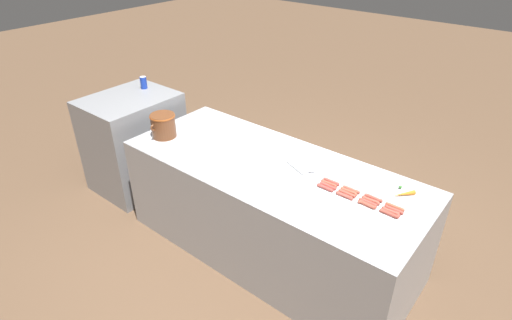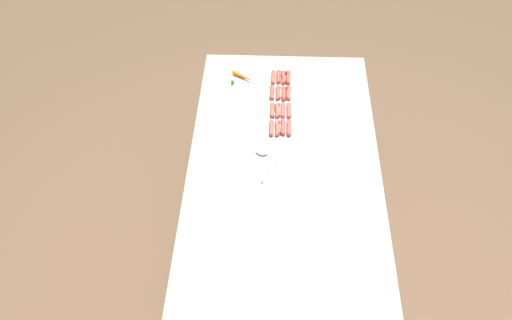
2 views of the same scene
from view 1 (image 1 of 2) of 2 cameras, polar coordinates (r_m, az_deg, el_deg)
ground_plane at (r=3.72m, az=1.89°, el=-11.97°), size 20.00×20.00×0.00m
griddle_counter at (r=3.44m, az=2.01°, el=-6.75°), size 0.99×2.43×0.85m
back_cabinet at (r=4.46m, az=-16.35°, el=2.37°), size 0.87×0.70×0.99m
hot_dog_0 at (r=2.81m, az=17.84°, el=-7.03°), size 0.03×0.13×0.02m
hot_dog_1 at (r=2.85m, az=15.02°, el=-5.94°), size 0.03×0.13×0.02m
hot_dog_2 at (r=2.90m, az=12.08°, el=-4.81°), size 0.03×0.13×0.02m
hot_dog_3 at (r=2.96m, az=9.47°, el=-3.77°), size 0.02×0.13×0.02m
hot_dog_4 at (r=2.84m, az=18.09°, el=-6.75°), size 0.03×0.13×0.02m
hot_dog_5 at (r=2.88m, az=15.16°, el=-5.64°), size 0.03×0.13×0.02m
hot_dog_6 at (r=2.93m, az=12.41°, el=-4.52°), size 0.03×0.13×0.02m
hot_dog_7 at (r=2.98m, az=9.88°, el=-3.53°), size 0.03×0.13×0.02m
hot_dog_8 at (r=2.86m, az=18.44°, el=-6.50°), size 0.03×0.13×0.02m
hot_dog_9 at (r=2.90m, az=15.52°, el=-5.37°), size 0.03×0.13×0.02m
hot_dog_10 at (r=2.95m, az=12.67°, el=-4.23°), size 0.03×0.13×0.02m
hot_dog_11 at (r=3.01m, az=10.02°, el=-3.21°), size 0.03×0.13×0.02m
hot_dog_12 at (r=2.88m, az=18.56°, el=-6.14°), size 0.02×0.13×0.02m
hot_dog_13 at (r=2.93m, az=15.84°, el=-5.04°), size 0.03×0.13×0.02m
hot_dog_14 at (r=2.97m, az=12.97°, el=-3.99°), size 0.03×0.13×0.02m
hot_dog_15 at (r=3.03m, az=10.32°, el=-2.93°), size 0.03×0.13×0.02m
bean_pot at (r=3.66m, az=-12.63°, el=4.79°), size 0.27×0.22×0.21m
serving_spoon at (r=3.15m, az=6.90°, el=-1.31°), size 0.14×0.26×0.02m
carrot at (r=3.03m, az=19.61°, el=-4.38°), size 0.16×0.13×0.03m
soda_can at (r=4.43m, az=-15.21°, el=10.24°), size 0.07×0.07×0.13m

